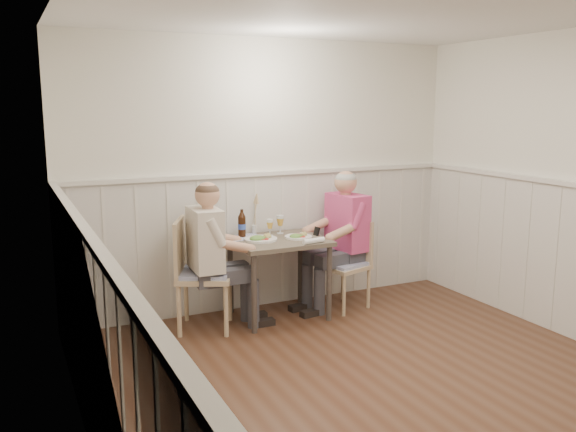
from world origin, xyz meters
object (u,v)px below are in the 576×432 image
at_px(chair_left, 197,270).
at_px(man_in_pink, 344,249).
at_px(dining_table, 279,250).
at_px(grass_vase, 254,215).
at_px(chair_right, 348,260).
at_px(diner_cream, 210,268).
at_px(beer_bottle, 242,225).

height_order(chair_left, man_in_pink, man_in_pink).
distance_m(dining_table, grass_vase, 0.44).
relative_size(dining_table, man_in_pink, 0.62).
height_order(chair_right, grass_vase, grass_vase).
xyz_separation_m(dining_table, diner_cream, (-0.69, -0.06, -0.08)).
bearing_deg(diner_cream, dining_table, 4.93).
height_order(chair_right, beer_bottle, beer_bottle).
relative_size(dining_table, beer_bottle, 3.19).
xyz_separation_m(man_in_pink, diner_cream, (-1.40, -0.10, -0.01)).
bearing_deg(grass_vase, man_in_pink, -17.73).
bearing_deg(chair_left, grass_vase, 23.71).
distance_m(chair_left, grass_vase, 0.82).
height_order(dining_table, man_in_pink, man_in_pink).
relative_size(chair_right, diner_cream, 0.64).
distance_m(chair_right, grass_vase, 1.03).
relative_size(chair_right, chair_left, 0.87).
distance_m(dining_table, beer_bottle, 0.42).
xyz_separation_m(diner_cream, beer_bottle, (0.41, 0.28, 0.30)).
bearing_deg(dining_table, man_in_pink, 2.86).
height_order(chair_right, diner_cream, diner_cream).
height_order(beer_bottle, grass_vase, grass_vase).
distance_m(dining_table, man_in_pink, 0.72).
height_order(chair_right, man_in_pink, man_in_pink).
height_order(chair_left, beer_bottle, beer_bottle).
bearing_deg(man_in_pink, dining_table, -177.14).
relative_size(chair_left, diner_cream, 0.74).
bearing_deg(beer_bottle, chair_left, -157.83).
bearing_deg(grass_vase, chair_left, -156.29).
relative_size(chair_right, man_in_pink, 0.63).
height_order(dining_table, chair_right, chair_right).
bearing_deg(chair_left, diner_cream, -38.02).
bearing_deg(dining_table, beer_bottle, 141.74).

